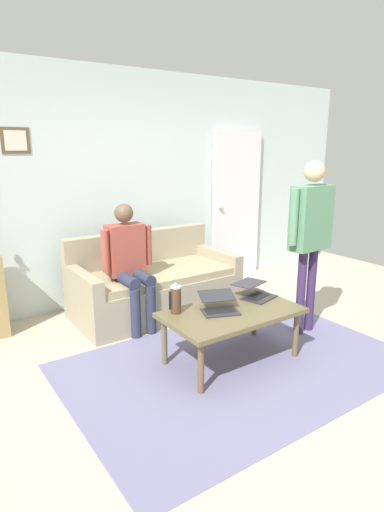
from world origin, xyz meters
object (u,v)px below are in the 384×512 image
at_px(laptop_left, 219,306).
at_px(french_press, 176,299).
at_px(couch, 154,285).
at_px(person_seated, 129,259).
at_px(interior_door, 236,205).
at_px(laptop_center, 255,292).
at_px(person_standing, 311,226).
at_px(coffee_table, 232,316).

height_order(laptop_left, french_press, french_press).
xyz_separation_m(couch, laptop_left, (0.10, 1.33, 0.20)).
xyz_separation_m(laptop_left, person_seated, (0.30, -1.10, 0.22)).
distance_m(interior_door, laptop_center, 2.30).
xyz_separation_m(interior_door, person_standing, (0.70, 1.93, 0.07)).
bearing_deg(couch, person_seated, 29.43).
bearing_deg(person_standing, laptop_center, -8.89).
height_order(coffee_table, laptop_left, laptop_left).
relative_size(coffee_table, laptop_center, 2.90).
height_order(couch, person_seated, person_seated).
bearing_deg(laptop_center, couch, -72.86).
xyz_separation_m(interior_door, laptop_center, (1.30, 1.83, -0.51)).
xyz_separation_m(coffee_table, laptop_center, (-0.40, -0.14, 0.09)).
bearing_deg(french_press, interior_door, -140.46).
distance_m(laptop_center, french_press, 0.83).
distance_m(person_standing, person_seated, 1.82).
relative_size(couch, laptop_left, 4.34).
relative_size(person_standing, person_seated, 1.33).
bearing_deg(french_press, couch, -110.45).
relative_size(laptop_left, person_seated, 0.33).
bearing_deg(person_seated, person_standing, 141.12).
bearing_deg(couch, interior_door, -160.85).
distance_m(interior_door, person_seated, 2.25).
bearing_deg(couch, french_press, 69.55).
relative_size(interior_door, person_standing, 1.20).
xyz_separation_m(interior_door, coffee_table, (1.69, 1.97, -0.61)).
distance_m(couch, laptop_center, 1.32).
bearing_deg(coffee_table, person_standing, -177.31).
xyz_separation_m(couch, coffee_table, (0.01, 1.39, 0.11)).
bearing_deg(person_standing, french_press, -7.33).
relative_size(interior_door, french_press, 7.64).
xyz_separation_m(coffee_table, french_press, (0.42, -0.23, 0.17)).
relative_size(interior_door, couch, 1.14).
relative_size(couch, laptop_center, 4.43).
relative_size(couch, person_standing, 1.06).
height_order(coffee_table, laptop_center, laptop_center).
bearing_deg(laptop_center, laptop_left, 8.99).
bearing_deg(french_press, coffee_table, 151.62).
relative_size(interior_door, laptop_left, 4.93).
height_order(person_standing, person_seated, person_standing).
bearing_deg(interior_door, couch, 19.15).
bearing_deg(coffee_table, french_press, -28.38).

